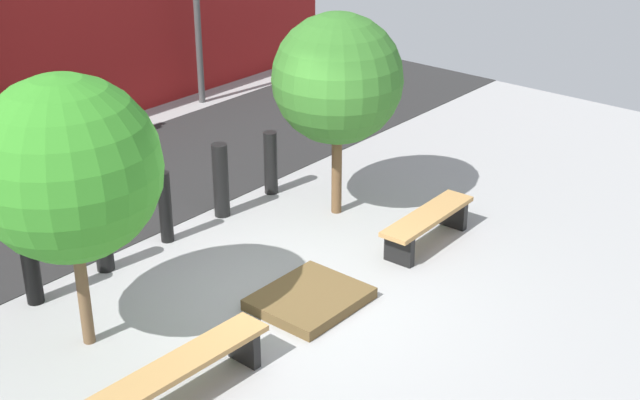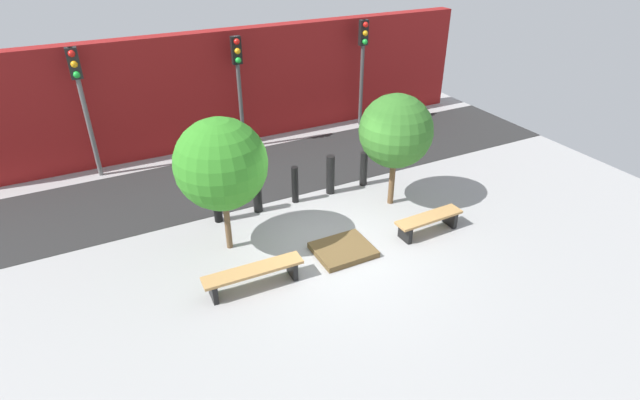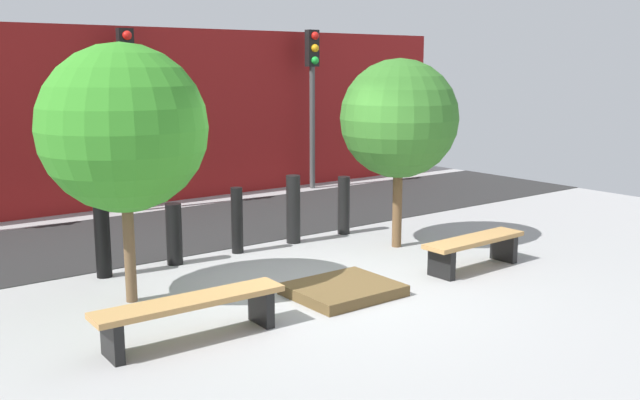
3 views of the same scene
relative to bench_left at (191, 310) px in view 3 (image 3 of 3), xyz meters
name	(u,v)px [view 3 (image 3 of 3)]	position (x,y,z in m)	size (l,w,h in m)	color
ground_plane	(336,292)	(2.11, 0.33, -0.32)	(18.00, 18.00, 0.00)	#9C9C9C
road_strip	(180,229)	(2.11, 4.55, -0.32)	(18.00, 3.29, 0.01)	#272727
building_facade	(114,118)	(2.11, 7.22, 1.39)	(16.20, 0.50, 3.44)	maroon
bench_left	(191,310)	(0.00, 0.00, 0.00)	(1.98, 0.44, 0.44)	black
bench_right	(474,247)	(4.22, 0.00, -0.01)	(1.67, 0.44, 0.43)	black
planter_bed	(343,290)	(2.11, 0.20, -0.26)	(1.22, 1.03, 0.13)	brown
tree_behind_left_bench	(123,129)	(0.00, 1.52, 1.69)	(1.89, 1.89, 2.97)	brown
tree_behind_right_bench	(399,119)	(4.22, 1.52, 1.61)	(1.75, 1.75, 2.82)	brown
bollard_far_left	(102,237)	(0.10, 2.66, 0.21)	(0.20, 0.20, 1.06)	black
bollard_left	(174,234)	(1.11, 2.66, 0.10)	(0.22, 0.22, 0.85)	black
bollard_center	(237,220)	(2.11, 2.66, 0.16)	(0.17, 0.17, 0.97)	black
bollard_right	(293,209)	(3.11, 2.66, 0.20)	(0.22, 0.22, 1.06)	black
bollard_far_right	(344,205)	(4.12, 2.66, 0.15)	(0.20, 0.20, 0.94)	black
traffic_light_mid_west	(128,86)	(2.11, 6.48, 2.02)	(0.28, 0.27, 3.37)	#4A4A4A
traffic_light_mid_east	(313,80)	(6.33, 6.48, 2.08)	(0.28, 0.27, 3.46)	#474747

